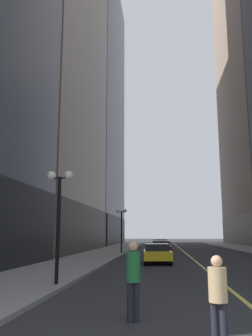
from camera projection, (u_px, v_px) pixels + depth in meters
ground_plane at (185, 252)px, 37.86m from camera, size 200.00×200.00×0.00m
sidewalk_left at (109, 251)px, 38.67m from camera, size 4.50×78.00×0.15m
lane_centre_stripe at (185, 252)px, 37.86m from camera, size 0.16×70.00×0.01m
building_left_far at (89, 107)px, 68.64m from camera, size 11.19×26.00×52.50m
car_yellow at (157, 253)px, 24.00m from camera, size 2.01×4.30×1.32m
car_maroon at (161, 247)px, 33.45m from camera, size 1.92×4.52×1.32m
car_black at (160, 244)px, 42.77m from camera, size 1.96×4.38×1.32m
pedestrian_in_green_parka at (133, 274)px, 8.29m from camera, size 0.44×0.44×1.83m
pedestrian_in_tan_trench at (218, 293)px, 6.42m from camera, size 0.43×0.43×1.61m
street_lamp_left_near at (59, 201)px, 13.72m from camera, size 1.06×0.36×4.43m
street_lamp_left_far at (122, 221)px, 35.15m from camera, size 1.06×0.36×4.43m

